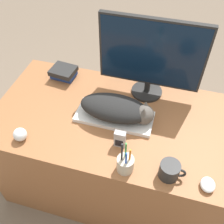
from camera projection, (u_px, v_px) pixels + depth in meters
desk at (111, 152)px, 1.81m from camera, size 1.41×0.77×0.74m
keyboard at (114, 117)px, 1.52m from camera, size 0.45×0.19×0.02m
cat at (118, 109)px, 1.47m from camera, size 0.42×0.20×0.13m
monitor at (151, 56)px, 1.48m from camera, size 0.60×0.20×0.51m
computer_mouse at (208, 185)px, 1.22m from camera, size 0.07×0.08×0.04m
coffee_mug at (170, 170)px, 1.25m from camera, size 0.13×0.10×0.09m
pen_cup at (125, 164)px, 1.27m from camera, size 0.08×0.08×0.21m
baseball at (20, 134)px, 1.40m from camera, size 0.07×0.07×0.07m
phone at (120, 139)px, 1.36m from camera, size 0.06×0.03×0.10m
book_stack at (64, 72)px, 1.76m from camera, size 0.17×0.15×0.07m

